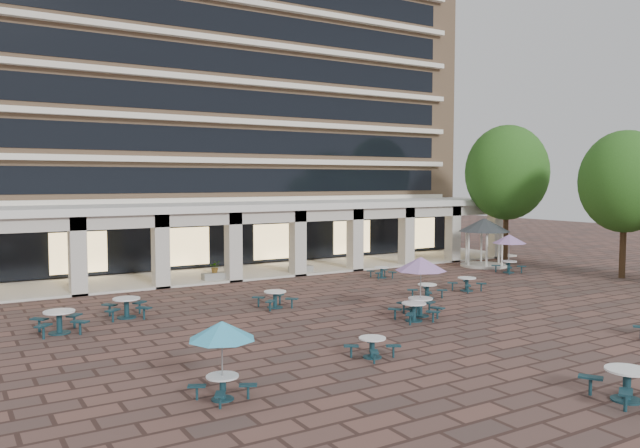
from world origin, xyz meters
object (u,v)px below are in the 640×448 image
Objects in this scene: gazebo at (484,230)px; planter_left at (215,274)px; picnic_table_0 at (372,346)px; picnic_table_1 at (627,382)px; planter_right at (301,264)px.

gazebo is 18.29m from planter_left.
picnic_table_0 is at bearing -144.50° from gazebo.
picnic_table_1 is at bearing -85.26° from planter_left.
planter_left is (1.39, 17.19, 0.05)m from picnic_table_0.
picnic_table_1 is 23.98m from planter_left.
picnic_table_1 is at bearing -98.69° from planter_right.
gazebo reaches higher than planter_left.
planter_left is at bearing 71.22° from picnic_table_0.
gazebo is 2.31× the size of planter_right.
planter_right is at bearing 95.37° from picnic_table_1.
picnic_table_1 is 24.18m from planter_right.
gazebo is at bearing 21.33° from picnic_table_0.
planter_right reaches higher than picnic_table_1.
planter_right is at bearing 0.00° from planter_left.
gazebo is 2.31× the size of planter_left.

